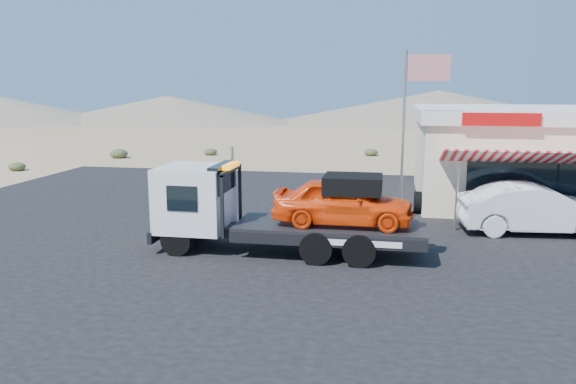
# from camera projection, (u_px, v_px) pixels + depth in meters

# --- Properties ---
(ground) EXTENTS (120.00, 120.00, 0.00)m
(ground) POSITION_uv_depth(u_px,v_px,m) (243.00, 248.00, 16.88)
(ground) COLOR #907852
(ground) RESTS_ON ground
(asphalt_lot) EXTENTS (32.00, 24.00, 0.02)m
(asphalt_lot) POSITION_uv_depth(u_px,v_px,m) (321.00, 227.00, 19.42)
(asphalt_lot) COLOR black
(asphalt_lot) RESTS_ON ground
(tow_truck) EXTENTS (7.72, 2.29, 2.58)m
(tow_truck) POSITION_uv_depth(u_px,v_px,m) (281.00, 206.00, 16.24)
(tow_truck) COLOR black
(tow_truck) RESTS_ON asphalt_lot
(white_sedan) EXTENTS (5.07, 2.15, 1.63)m
(white_sedan) POSITION_uv_depth(u_px,v_px,m) (536.00, 209.00, 18.43)
(white_sedan) COLOR silver
(white_sedan) RESTS_ON asphalt_lot
(jerky_store) EXTENTS (10.40, 9.97, 3.90)m
(jerky_store) POSITION_uv_depth(u_px,v_px,m) (543.00, 155.00, 23.30)
(jerky_store) COLOR beige
(jerky_store) RESTS_ON asphalt_lot
(flagpole) EXTENTS (1.55, 0.10, 6.00)m
(flagpole) POSITION_uv_depth(u_px,v_px,m) (411.00, 116.00, 19.64)
(flagpole) COLOR #99999E
(flagpole) RESTS_ON asphalt_lot
(desert_scrub) EXTENTS (26.23, 30.40, 0.64)m
(desert_scrub) POSITION_uv_depth(u_px,v_px,m) (33.00, 176.00, 28.66)
(desert_scrub) COLOR #384625
(desert_scrub) RESTS_ON ground
(distant_hills) EXTENTS (126.00, 48.00, 4.20)m
(distant_hills) POSITION_uv_depth(u_px,v_px,m) (281.00, 109.00, 71.54)
(distant_hills) COLOR #726B59
(distant_hills) RESTS_ON ground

